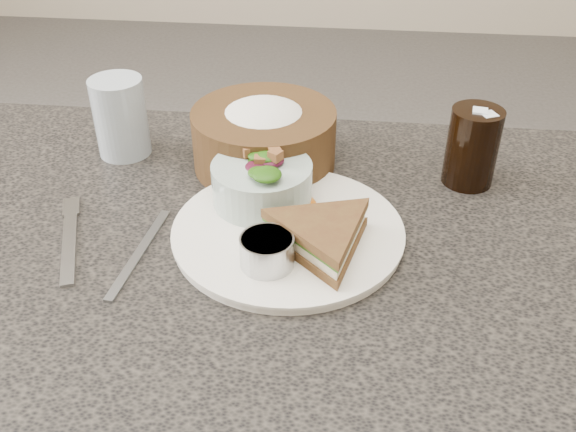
{
  "coord_description": "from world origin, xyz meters",
  "views": [
    {
      "loc": [
        0.11,
        -0.59,
        1.22
      ],
      "look_at": [
        0.04,
        0.03,
        0.78
      ],
      "focal_mm": 40.0,
      "sensor_mm": 36.0,
      "label": 1
    }
  ],
  "objects_px": {
    "dinner_plate": "(288,232)",
    "sandwich": "(322,236)",
    "salad_bowl": "(262,176)",
    "cola_glass": "(473,143)",
    "dressing_ramekin": "(267,252)",
    "bread_basket": "(264,129)",
    "water_glass": "(120,117)"
  },
  "relations": [
    {
      "from": "bread_basket",
      "to": "cola_glass",
      "type": "relative_size",
      "value": 1.68
    },
    {
      "from": "sandwich",
      "to": "dressing_ramekin",
      "type": "distance_m",
      "value": 0.07
    },
    {
      "from": "salad_bowl",
      "to": "cola_glass",
      "type": "relative_size",
      "value": 1.06
    },
    {
      "from": "cola_glass",
      "to": "water_glass",
      "type": "xyz_separation_m",
      "value": [
        -0.49,
        0.03,
        -0.0
      ]
    },
    {
      "from": "dressing_ramekin",
      "to": "sandwich",
      "type": "bearing_deg",
      "value": 29.33
    },
    {
      "from": "dinner_plate",
      "to": "dressing_ramekin",
      "type": "relative_size",
      "value": 4.56
    },
    {
      "from": "cola_glass",
      "to": "dressing_ramekin",
      "type": "bearing_deg",
      "value": -137.78
    },
    {
      "from": "salad_bowl",
      "to": "dressing_ramekin",
      "type": "relative_size",
      "value": 2.08
    },
    {
      "from": "dinner_plate",
      "to": "sandwich",
      "type": "distance_m",
      "value": 0.06
    },
    {
      "from": "dressing_ramekin",
      "to": "cola_glass",
      "type": "bearing_deg",
      "value": 42.22
    },
    {
      "from": "dinner_plate",
      "to": "bread_basket",
      "type": "bearing_deg",
      "value": 107.23
    },
    {
      "from": "salad_bowl",
      "to": "bread_basket",
      "type": "bearing_deg",
      "value": 96.57
    },
    {
      "from": "cola_glass",
      "to": "water_glass",
      "type": "bearing_deg",
      "value": 176.74
    },
    {
      "from": "dinner_plate",
      "to": "bread_basket",
      "type": "height_order",
      "value": "bread_basket"
    },
    {
      "from": "sandwich",
      "to": "cola_glass",
      "type": "bearing_deg",
      "value": 89.01
    },
    {
      "from": "salad_bowl",
      "to": "bread_basket",
      "type": "xyz_separation_m",
      "value": [
        -0.01,
        0.11,
        0.01
      ]
    },
    {
      "from": "salad_bowl",
      "to": "dinner_plate",
      "type": "bearing_deg",
      "value": -55.05
    },
    {
      "from": "salad_bowl",
      "to": "bread_basket",
      "type": "relative_size",
      "value": 0.63
    },
    {
      "from": "sandwich",
      "to": "cola_glass",
      "type": "height_order",
      "value": "cola_glass"
    },
    {
      "from": "salad_bowl",
      "to": "dressing_ramekin",
      "type": "bearing_deg",
      "value": -79.5
    },
    {
      "from": "sandwich",
      "to": "dressing_ramekin",
      "type": "xyz_separation_m",
      "value": [
        -0.06,
        -0.03,
        -0.0
      ]
    },
    {
      "from": "dinner_plate",
      "to": "salad_bowl",
      "type": "xyz_separation_m",
      "value": [
        -0.04,
        0.06,
        0.04
      ]
    },
    {
      "from": "salad_bowl",
      "to": "bread_basket",
      "type": "height_order",
      "value": "bread_basket"
    },
    {
      "from": "salad_bowl",
      "to": "bread_basket",
      "type": "distance_m",
      "value": 0.11
    },
    {
      "from": "sandwich",
      "to": "salad_bowl",
      "type": "height_order",
      "value": "salad_bowl"
    },
    {
      "from": "dinner_plate",
      "to": "water_glass",
      "type": "distance_m",
      "value": 0.32
    },
    {
      "from": "dinner_plate",
      "to": "dressing_ramekin",
      "type": "height_order",
      "value": "dressing_ramekin"
    },
    {
      "from": "dressing_ramekin",
      "to": "bread_basket",
      "type": "relative_size",
      "value": 0.3
    },
    {
      "from": "sandwich",
      "to": "cola_glass",
      "type": "distance_m",
      "value": 0.27
    },
    {
      "from": "sandwich",
      "to": "salad_bowl",
      "type": "bearing_deg",
      "value": 175.0
    },
    {
      "from": "dinner_plate",
      "to": "cola_glass",
      "type": "xyz_separation_m",
      "value": [
        0.23,
        0.15,
        0.05
      ]
    },
    {
      "from": "dinner_plate",
      "to": "water_glass",
      "type": "bearing_deg",
      "value": 145.32
    }
  ]
}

